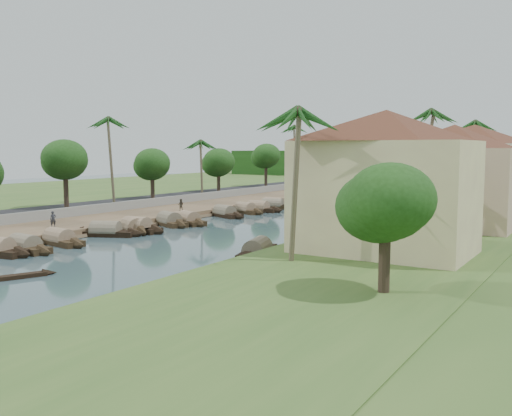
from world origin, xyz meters
The scene contains 46 objects.
ground centered at (0.00, 0.00, 0.00)m, with size 220.00×220.00×0.00m, color #384E54.
left_bank centered at (-16.00, 20.00, 0.40)m, with size 10.00×180.00×0.80m, color brown.
right_bank centered at (19.00, 20.00, 0.60)m, with size 16.00×180.00×1.20m, color #355522.
road centered at (-24.50, 20.00, 0.70)m, with size 8.00×180.00×1.40m, color black.
retaining_wall centered at (-20.20, 20.00, 1.35)m, with size 0.40×180.00×1.10m, color gray.
far_left_fill centered at (-51.00, 20.00, 0.68)m, with size 45.00×220.00×1.35m, color #355522.
treeline centered at (0.00, 100.00, 4.00)m, with size 120.00×14.00×8.00m.
bridge centered at (0.00, 72.00, 1.72)m, with size 28.00×4.00×2.40m.
building_near centered at (18.99, -2.00, 6.38)m, with size 14.85×14.85×10.20m.
building_mid centered at (19.99, 14.00, 6.13)m, with size 14.11×14.11×9.70m.
building_far centered at (18.99, 28.00, 6.38)m, with size 15.59×15.59×10.20m.
building_distant centered at (19.99, 48.00, 5.88)m, with size 12.62×12.62×9.20m.
sampan_0 centered at (-8.96, -11.62, 0.41)m, with size 8.09×2.41×2.11m.
sampan_2 centered at (-9.41, -7.74, 0.41)m, with size 8.19×2.73×2.13m.
sampan_3 centered at (-9.53, -2.03, 0.42)m, with size 8.11×4.84×2.19m.
sampan_4 centered at (-9.34, 1.53, 0.42)m, with size 7.82×4.98×2.23m.
sampan_5 centered at (-8.81, 1.64, 0.42)m, with size 7.55×2.22×2.38m.
sampan_6 centered at (-9.40, 7.36, 0.42)m, with size 7.82×4.40×2.29m.
sampan_7 centered at (-9.66, 9.98, 0.40)m, with size 6.27×1.73×1.72m.
sampan_8 centered at (-8.14, 9.30, 0.42)m, with size 7.25×4.20×2.21m.
sampan_9 centered at (-8.95, 17.51, 0.41)m, with size 8.47×4.61×2.15m.
sampan_10 centered at (-8.90, 22.23, 0.41)m, with size 7.72×3.95×2.11m.
sampan_11 centered at (-8.35, 24.78, 0.42)m, with size 7.68×2.16×2.19m.
sampan_12 centered at (-8.68, 29.13, 0.41)m, with size 8.57×3.63×2.04m.
sampan_13 centered at (-8.99, 29.90, 0.42)m, with size 8.35×2.33×2.25m.
sampan_14 centered at (8.75, -2.86, 0.41)m, with size 3.83×8.73×2.10m.
sampan_15 centered at (9.51, 8.25, 0.42)m, with size 3.38×8.38×2.20m.
sampan_16 centered at (9.00, 21.40, 0.40)m, with size 2.31×7.47×1.85m.
canoe_0 centered at (-0.65, -18.36, 0.10)m, with size 2.81×5.38×0.73m.
canoe_1 centered at (-8.80, -1.74, 0.10)m, with size 4.13×2.47×0.69m.
canoe_2 centered at (-8.85, 24.01, 0.10)m, with size 5.75×1.06×0.83m.
palm_0 centered at (15.00, -8.39, 10.88)m, with size 3.20×3.20×11.47m.
palm_1 centered at (16.00, 5.64, 9.18)m, with size 3.20×3.20×9.70m.
palm_2 centered at (15.00, 20.61, 12.34)m, with size 3.20×3.20×12.96m.
palm_3 centered at (16.00, 39.71, 11.92)m, with size 3.20×3.20×12.54m.
palm_5 centered at (-24.00, 12.90, 12.33)m, with size 3.20×3.20×12.76m.
palm_6 centered at (-22.00, 29.80, 9.56)m, with size 3.20×3.20×9.89m.
palm_7 centered at (14.00, 53.80, 10.35)m, with size 3.20×3.20×10.92m.
palm_8 centered at (-20.50, 58.02, 12.66)m, with size 3.20×3.20×13.11m.
tree_2 centered at (-24.00, 5.18, 7.18)m, with size 5.50×5.50×8.13m.
tree_3 centered at (-24.00, 20.66, 6.26)m, with size 5.16×5.16×7.05m.
tree_4 centered at (-24.00, 37.04, 6.17)m, with size 5.38×5.38×7.04m.
tree_5 centered at (-24.00, 52.56, 7.07)m, with size 5.29×5.29×7.94m.
tree_7 centered at (23.00, -13.15, 5.77)m, with size 4.60×4.60×6.54m.
person_near centered at (-14.52, -4.30, 1.61)m, with size 0.59×0.39×1.61m, color #292A31.
person_far centered at (-13.55, 14.42, 1.54)m, with size 0.72×0.56×1.48m, color #393227.
Camera 1 is at (32.89, -41.40, 8.69)m, focal length 40.00 mm.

